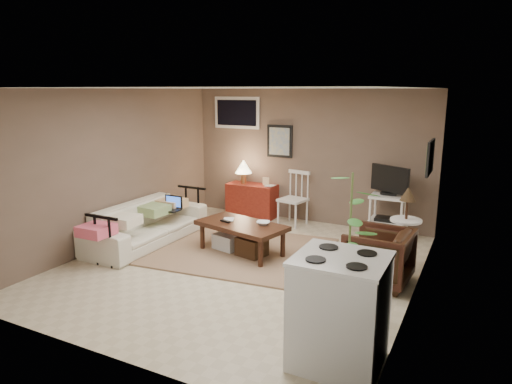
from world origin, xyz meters
The scene contains 20 objects.
floor centered at (0.00, 0.00, 0.00)m, with size 5.00×5.00×0.00m, color #C1B293.
art_back centered at (-0.55, 2.48, 1.45)m, with size 0.50×0.03×0.60m, color black.
art_right centered at (2.23, 1.05, 1.52)m, with size 0.03×0.60×0.45m, color black.
window centered at (-1.45, 2.48, 1.95)m, with size 0.96×0.03×0.60m, color silver.
rug centered at (-0.33, 0.46, 0.01)m, with size 2.65×2.12×0.03m, color #8C6C51.
coffee_table centered at (-0.23, 0.39, 0.28)m, with size 1.44×0.96×0.50m.
sofa centered at (-1.80, 0.17, 0.42)m, with size 2.16×0.63×0.85m, color beige.
sofa_pillows centered at (-1.75, -0.08, 0.52)m, with size 0.42×2.06×0.15m, color #EEE4C5, non-canonical shape.
sofa_end_rails centered at (-1.68, 0.17, 0.36)m, with size 0.58×2.16×0.73m, color black, non-canonical shape.
laptop centered at (-1.59, 0.54, 0.55)m, with size 0.33×0.24×0.23m.
red_console centered at (-1.05, 2.29, 0.38)m, with size 0.94×0.42×1.09m.
spindle_chair centered at (-0.13, 2.16, 0.45)m, with size 0.51×0.51×0.96m.
tv_stand centered at (1.53, 2.13, 0.63)m, with size 0.65×0.46×1.20m.
side_table centered at (1.99, 0.97, 0.69)m, with size 0.42×0.42×1.12m.
armchair centered at (1.79, 0.27, 0.38)m, with size 0.75×0.70×0.77m, color black.
potted_plant centered at (1.68, -0.73, 0.84)m, with size 0.40×0.40×1.59m.
stove centered at (1.86, -1.65, 0.50)m, with size 0.77×0.72×1.01m.
bowl centered at (0.09, 0.48, 0.57)m, with size 0.19×0.05×0.19m, color #34170E.
book_table centered at (-0.55, 0.42, 0.58)m, with size 0.15×0.02×0.21m, color #34170E.
book_console centered at (-0.72, 2.29, 0.73)m, with size 0.15×0.02×0.20m, color #34170E.
Camera 1 is at (2.86, -5.22, 2.38)m, focal length 32.00 mm.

